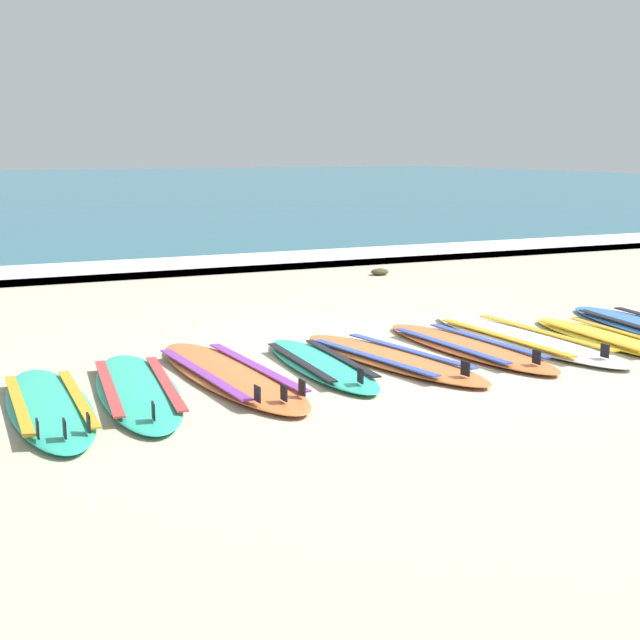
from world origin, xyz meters
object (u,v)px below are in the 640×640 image
Objects in this scene: surfboard_1 at (49,406)px; surfboard_5 at (391,358)px; surfboard_8 at (605,338)px; surfboard_7 at (524,338)px; surfboard_6 at (467,347)px; surfboard_4 at (320,364)px; surfboard_2 at (137,389)px; surfboard_3 at (229,374)px.

surfboard_1 and surfboard_5 have the same top height.
surfboard_1 is 4.95m from surfboard_8.
surfboard_5 is at bearing -173.67° from surfboard_7.
surfboard_7 is (0.66, 0.07, -0.00)m from surfboard_6.
surfboard_1 is at bearing -172.05° from surfboard_4.
surfboard_2 and surfboard_7 have the same top height.
surfboard_3 is 3.57m from surfboard_8.
surfboard_8 is (2.79, -0.18, -0.00)m from surfboard_4.
surfboard_2 is at bearing -176.66° from surfboard_6.
surfboard_3 is at bearing -179.93° from surfboard_4.
surfboard_5 is (2.77, 0.24, -0.00)m from surfboard_1.
surfboard_2 is 1.01× the size of surfboard_6.
surfboard_3 is (1.38, 0.30, -0.00)m from surfboard_1.
surfboard_7 is at bearing 5.49° from surfboard_1.
surfboard_4 is (2.16, 0.30, -0.00)m from surfboard_1.
surfboard_6 is 1.11× the size of surfboard_8.
surfboard_7 is at bearing 2.17° from surfboard_3.
surfboard_1 is 0.66m from surfboard_2.
surfboard_6 is 0.88× the size of surfboard_7.
surfboard_2 is at bearing -177.90° from surfboard_5.
surfboard_3 is at bearing 10.19° from surfboard_2.
surfboard_8 is at bearing -2.88° from surfboard_3.
surfboard_4 is 2.80m from surfboard_8.
surfboard_6 is (1.44, 0.04, -0.00)m from surfboard_4.
surfboard_2 is 0.88× the size of surfboard_7.
surfboard_1 is 2.78m from surfboard_5.
surfboard_1 is at bearing -174.62° from surfboard_6.
surfboard_2 is at bearing 179.39° from surfboard_8.
surfboard_7 is (2.87, 0.11, -0.00)m from surfboard_3.
surfboard_6 is 0.66m from surfboard_7.
surfboard_3 is (0.74, 0.13, 0.00)m from surfboard_2.
surfboard_2 is 1.52m from surfboard_4.
surfboard_6 is at bearing 1.00° from surfboard_3.
surfboard_2 is 0.92× the size of surfboard_3.
surfboard_7 is 0.76m from surfboard_8.
surfboard_8 is (0.70, -0.29, 0.00)m from surfboard_7.
surfboard_8 is (1.36, -0.22, 0.00)m from surfboard_6.
surfboard_2 is at bearing -176.16° from surfboard_7.
surfboard_3 is 1.22× the size of surfboard_8.
surfboard_8 is at bearing -3.69° from surfboard_4.
surfboard_2 is 0.76m from surfboard_3.
surfboard_6 is at bearing 6.53° from surfboard_5.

